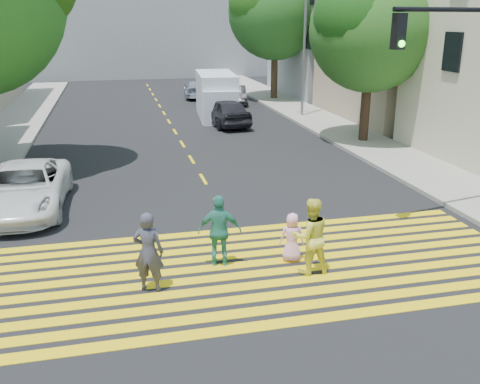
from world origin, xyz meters
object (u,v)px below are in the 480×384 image
object	(u,v)px
pedestrian_child	(292,237)
pedestrian_extra	(220,231)
tree_right_near	(372,23)
traffic_signal	(474,78)
silver_car	(196,89)
dark_car_parked	(236,95)
white_sedan	(25,188)
dark_car_near	(226,112)
tree_right_far	(276,6)
white_van	(217,97)
pedestrian_man	(148,252)
pedestrian_woman	(311,236)

from	to	relation	value
pedestrian_child	pedestrian_extra	bearing A→B (deg)	9.18
tree_right_near	pedestrian_child	size ratio (longest dim) A/B	6.61
traffic_signal	pedestrian_extra	bearing A→B (deg)	-178.94
silver_car	dark_car_parked	xyz separation A→B (m)	(2.26, -3.69, -0.03)
white_sedan	traffic_signal	bearing A→B (deg)	-13.38
tree_right_near	pedestrian_child	world-z (taller)	tree_right_near
traffic_signal	dark_car_near	bearing A→B (deg)	92.56
tree_right_near	pedestrian_extra	bearing A→B (deg)	-129.00
traffic_signal	tree_right_far	bearing A→B (deg)	74.62
silver_car	traffic_signal	world-z (taller)	traffic_signal
tree_right_far	white_van	world-z (taller)	tree_right_far
pedestrian_man	white_van	bearing A→B (deg)	-85.36
pedestrian_extra	tree_right_far	bearing A→B (deg)	-97.43
pedestrian_child	pedestrian_extra	size ratio (longest dim) A/B	0.69
tree_right_far	dark_car_near	distance (m)	12.00
traffic_signal	dark_car_parked	bearing A→B (deg)	82.35
tree_right_far	white_sedan	world-z (taller)	tree_right_far
pedestrian_extra	white_van	size ratio (longest dim) A/B	0.31
silver_car	tree_right_far	bearing A→B (deg)	162.85
pedestrian_extra	white_van	world-z (taller)	white_van
tree_right_far	silver_car	world-z (taller)	tree_right_far
pedestrian_woman	traffic_signal	bearing A→B (deg)	-155.83
tree_right_far	traffic_signal	size ratio (longest dim) A/B	1.51
white_sedan	tree_right_near	bearing A→B (deg)	25.55
tree_right_near	traffic_signal	world-z (taller)	tree_right_near
tree_right_far	pedestrian_woman	xyz separation A→B (m)	(-7.38, -27.19, -5.60)
pedestrian_extra	traffic_signal	xyz separation A→B (m)	(7.74, 1.74, 3.25)
pedestrian_extra	white_van	xyz separation A→B (m)	(3.78, 19.95, 0.35)
pedestrian_extra	pedestrian_child	bearing A→B (deg)	-172.94
tree_right_near	tree_right_far	size ratio (longest dim) A/B	0.85
pedestrian_man	white_sedan	size ratio (longest dim) A/B	0.35
tree_right_near	dark_car_near	distance (m)	9.34
pedestrian_child	dark_car_near	bearing A→B (deg)	-82.28
pedestrian_extra	dark_car_near	world-z (taller)	pedestrian_extra
pedestrian_child	white_van	bearing A→B (deg)	-81.41
pedestrian_man	white_van	size ratio (longest dim) A/B	0.32
pedestrian_woman	pedestrian_extra	world-z (taller)	pedestrian_woman
pedestrian_extra	pedestrian_woman	bearing A→B (deg)	168.00
pedestrian_man	traffic_signal	bearing A→B (deg)	-145.01
dark_car_near	dark_car_parked	size ratio (longest dim) A/B	1.21
tree_right_far	traffic_signal	world-z (taller)	tree_right_far
tree_right_far	pedestrian_woman	world-z (taller)	tree_right_far
pedestrian_woman	traffic_signal	xyz separation A→B (m)	(5.76, 2.63, 3.21)
pedestrian_extra	white_van	distance (m)	20.31
pedestrian_extra	silver_car	size ratio (longest dim) A/B	0.40
pedestrian_child	pedestrian_man	bearing A→B (deg)	25.89
tree_right_near	dark_car_near	size ratio (longest dim) A/B	1.82
pedestrian_child	tree_right_near	bearing A→B (deg)	-108.67
pedestrian_man	white_van	xyz separation A→B (m)	(5.54, 20.84, 0.33)
pedestrian_woman	pedestrian_child	world-z (taller)	pedestrian_woman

